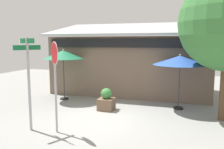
# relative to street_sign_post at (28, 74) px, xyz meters

# --- Properties ---
(ground_plane) EXTENTS (28.00, 28.00, 0.10)m
(ground_plane) POSITION_rel_street_sign_post_xyz_m (1.97, 1.94, -1.99)
(ground_plane) COLOR gray
(cafe_building) EXTENTS (9.37, 4.77, 4.30)m
(cafe_building) POSITION_rel_street_sign_post_xyz_m (1.92, 7.29, -0.19)
(cafe_building) COLOR #705B4C
(cafe_building) RESTS_ON ground
(street_sign_post) EXTENTS (0.91, 0.86, 3.15)m
(street_sign_post) POSITION_rel_street_sign_post_xyz_m (0.00, 0.00, 0.00)
(street_sign_post) COLOR #A8AAB2
(street_sign_post) RESTS_ON ground
(stop_sign) EXTENTS (0.56, 0.54, 3.03)m
(stop_sign) POSITION_rel_street_sign_post_xyz_m (0.96, 0.08, 0.16)
(stop_sign) COLOR #A8AAB2
(stop_sign) RESTS_ON ground
(patio_umbrella_forest_green_left) EXTENTS (2.08, 2.08, 2.66)m
(patio_umbrella_forest_green_left) POSITION_rel_street_sign_post_xyz_m (-1.04, 4.27, 0.41)
(patio_umbrella_forest_green_left) COLOR black
(patio_umbrella_forest_green_left) RESTS_ON ground
(patio_umbrella_royal_blue_center) EXTENTS (2.38, 2.38, 2.49)m
(patio_umbrella_royal_blue_center) POSITION_rel_street_sign_post_xyz_m (4.77, 4.18, 0.26)
(patio_umbrella_royal_blue_center) COLOR black
(patio_umbrella_royal_blue_center) RESTS_ON ground
(sidewalk_planter) EXTENTS (0.68, 0.68, 0.98)m
(sidewalk_planter) POSITION_rel_street_sign_post_xyz_m (1.70, 3.09, -1.53)
(sidewalk_planter) COLOR brown
(sidewalk_planter) RESTS_ON ground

